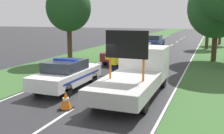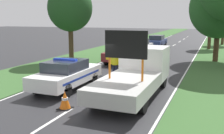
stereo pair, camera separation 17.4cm
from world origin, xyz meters
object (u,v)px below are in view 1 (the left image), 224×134
traffic_cone_near_truck (66,100)px  queued_car_sedan_silver (138,46)px  traffic_cone_near_police (147,74)px  traffic_cone_centre_front (114,79)px  traffic_cone_behind_barrier (110,76)px  roadside_tree_far_left (217,8)px  roadside_tree_near_right (222,4)px  road_barrier (128,61)px  queued_car_hatch_blue (155,41)px  pedestrian_civilian (132,60)px  roadside_tree_mid_right (209,14)px  police_officer (114,62)px  work_truck (138,72)px  police_car (67,74)px  queued_car_wagon_maroon (121,53)px  roadside_tree_near_left (69,8)px

traffic_cone_near_truck → queued_car_sedan_silver: 16.60m
traffic_cone_near_police → traffic_cone_centre_front: (-1.28, -2.26, 0.05)m
traffic_cone_behind_barrier → roadside_tree_far_left: bearing=59.2°
traffic_cone_behind_barrier → traffic_cone_centre_front: bearing=-59.9°
queued_car_sedan_silver → roadside_tree_near_right: bearing=-120.3°
road_barrier → queued_car_hatch_blue: size_ratio=0.67×
pedestrian_civilian → traffic_cone_near_truck: (-0.82, -6.37, -0.69)m
traffic_cone_behind_barrier → roadside_tree_mid_right: 19.56m
police_officer → roadside_tree_mid_right: size_ratio=0.28×
traffic_cone_near_truck → traffic_cone_near_police: bearing=74.4°
traffic_cone_near_police → roadside_tree_near_right: bearing=79.3°
queued_car_hatch_blue → roadside_tree_far_left: 11.50m
road_barrier → police_officer: police_officer is taller
work_truck → roadside_tree_far_left: size_ratio=0.93×
roadside_tree_far_left → queued_car_sedan_silver: bearing=164.2°
road_barrier → traffic_cone_near_police: (1.33, -0.34, -0.66)m
traffic_cone_near_truck → police_car: bearing=119.5°
queued_car_sedan_silver → roadside_tree_near_right: roadside_tree_near_right is taller
road_barrier → roadside_tree_mid_right: roadside_tree_mid_right is taller
traffic_cone_near_truck → roadside_tree_mid_right: size_ratio=0.13×
queued_car_wagon_maroon → roadside_tree_mid_right: size_ratio=0.73×
roadside_tree_mid_right → queued_car_hatch_blue: bearing=-174.0°
road_barrier → queued_car_sedan_silver: size_ratio=0.74×
traffic_cone_near_police → road_barrier: bearing=165.8°
traffic_cone_near_police → roadside_tree_near_left: bearing=154.0°
queued_car_sedan_silver → road_barrier: bearing=101.9°
pedestrian_civilian → roadside_tree_mid_right: bearing=71.3°
road_barrier → traffic_cone_centre_front: size_ratio=4.23×
traffic_cone_centre_front → queued_car_hatch_blue: 19.11m
traffic_cone_near_police → traffic_cone_centre_front: 2.59m
pedestrian_civilian → traffic_cone_near_truck: size_ratio=2.48×
queued_car_wagon_maroon → queued_car_hatch_blue: 12.09m
road_barrier → traffic_cone_centre_front: bearing=-90.7°
work_truck → roadside_tree_near_left: 10.56m
pedestrian_civilian → roadside_tree_near_right: 24.54m
police_officer → traffic_cone_centre_front: size_ratio=2.23×
police_officer → pedestrian_civilian: pedestrian_civilian is taller
traffic_cone_near_police → queued_car_wagon_maroon: 5.74m
police_car → queued_car_sedan_silver: size_ratio=1.14×
queued_car_sedan_silver → roadside_tree_near_right: (7.83, 13.40, 4.62)m
police_car → work_truck: size_ratio=0.73×
pedestrian_civilian → traffic_cone_centre_front: bearing=-104.3°
police_car → police_officer: bearing=70.9°
work_truck → road_barrier: size_ratio=2.12×
traffic_cone_near_truck → roadside_tree_near_right: roadside_tree_near_right is taller
police_car → traffic_cone_near_truck: 3.09m
queued_car_hatch_blue → roadside_tree_near_left: 14.32m
queued_car_wagon_maroon → traffic_cone_near_police: bearing=125.2°
pedestrian_civilian → queued_car_wagon_maroon: size_ratio=0.43×
traffic_cone_near_police → traffic_cone_behind_barrier: 2.24m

